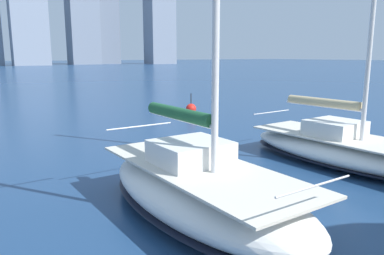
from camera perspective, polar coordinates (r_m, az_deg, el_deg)
The scene contains 3 objects.
sailboat_tan at distance 14.81m, azimuth 22.20°, elevation -2.80°, with size 3.36×8.13×12.89m.
sailboat_forest at distance 9.28m, azimuth 1.21°, elevation -9.33°, with size 3.06×7.24×9.36m.
channel_buoy at distance 25.52m, azimuth -0.15°, elevation 2.88°, with size 0.70×0.70×1.40m.
Camera 1 is at (4.67, 1.08, 3.93)m, focal length 35.00 mm.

